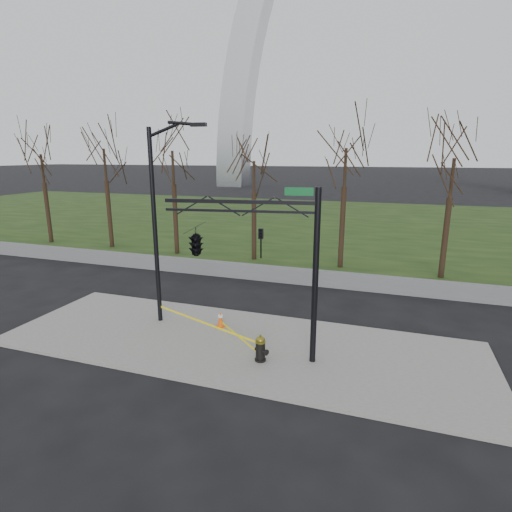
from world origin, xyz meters
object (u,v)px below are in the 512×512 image
(fire_hydrant, at_px, (261,349))
(traffic_signal_mast, at_px, (218,242))
(traffic_cone, at_px, (221,319))
(street_light, at_px, (159,213))

(fire_hydrant, height_order, traffic_signal_mast, traffic_signal_mast)
(traffic_cone, bearing_deg, fire_hydrant, -41.71)
(fire_hydrant, height_order, street_light, street_light)
(fire_hydrant, relative_size, traffic_signal_mast, 0.16)
(traffic_cone, relative_size, street_light, 0.08)
(fire_hydrant, distance_m, traffic_signal_mast, 3.91)
(fire_hydrant, xyz_separation_m, street_light, (-4.93, 2.01, 4.15))
(traffic_signal_mast, bearing_deg, street_light, 141.35)
(street_light, distance_m, traffic_signal_mast, 3.97)
(fire_hydrant, bearing_deg, traffic_signal_mast, -157.21)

